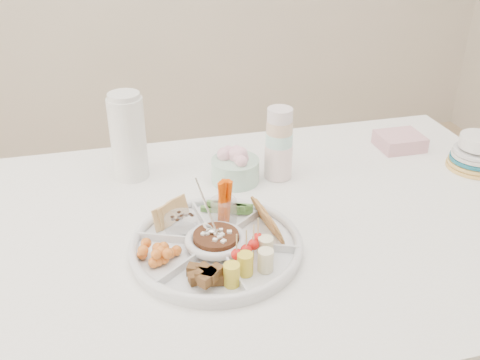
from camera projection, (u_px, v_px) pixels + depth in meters
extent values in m
cube|color=white|center=(259.00, 333.00, 1.49)|extent=(1.52, 1.02, 0.76)
cylinder|color=silver|center=(216.00, 243.00, 1.18)|extent=(0.50, 0.50, 0.04)
cylinder|color=#40240A|center=(216.00, 240.00, 1.18)|extent=(0.13, 0.13, 0.04)
cylinder|color=silver|center=(279.00, 142.00, 1.45)|extent=(0.09, 0.09, 0.21)
cylinder|color=white|center=(128.00, 136.00, 1.44)|extent=(0.11, 0.11, 0.25)
cylinder|color=#8CCA9F|center=(235.00, 165.00, 1.46)|extent=(0.15, 0.15, 0.10)
cube|color=#DC9FAB|center=(400.00, 141.00, 1.66)|extent=(0.13, 0.12, 0.04)
cylinder|color=gold|center=(477.00, 152.00, 1.52)|extent=(0.20, 0.20, 0.10)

